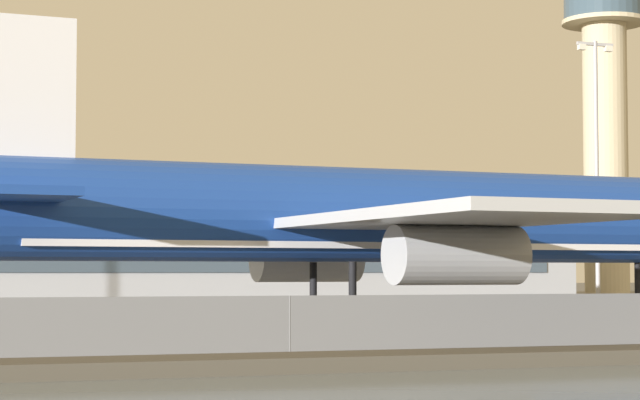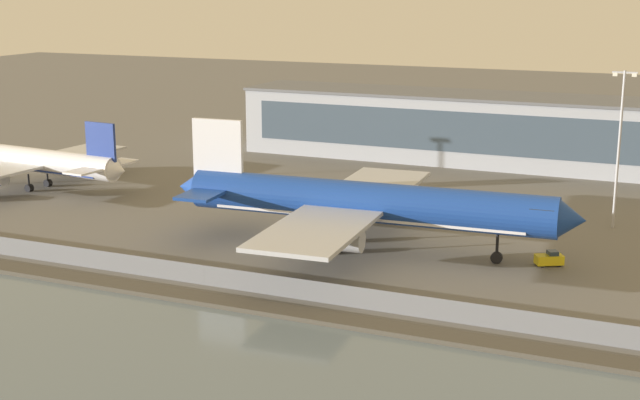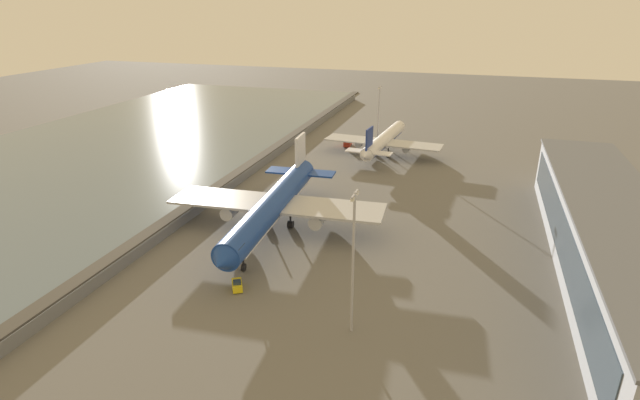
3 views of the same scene
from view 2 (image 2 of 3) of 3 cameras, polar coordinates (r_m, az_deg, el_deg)
The scene contains 8 objects.
ground_plane at distance 112.89m, azimuth -3.28°, elevation -3.00°, with size 500.00×500.00×0.00m, color #66635E.
shoreline_seawall at distance 95.87m, azimuth -8.80°, elevation -6.06°, with size 320.00×3.00×0.50m.
perimeter_fence at distance 99.20m, azimuth -7.44°, elevation -4.79°, with size 280.00×0.10×2.28m.
cargo_jet_blue at distance 110.24m, azimuth 2.66°, elevation -0.21°, with size 52.37×44.84×15.53m.
passenger_jet_white at distance 151.89m, azimuth -18.19°, elevation 2.44°, with size 41.97×36.29×11.94m.
baggage_tug at distance 108.55m, azimuth 14.47°, elevation -3.67°, with size 3.57×2.98×1.80m.
terminal_building at distance 167.70m, azimuth 10.02°, elevation 4.54°, with size 89.09×16.00×12.66m.
apron_light_mast_apron_east at distance 125.41m, azimuth 18.62°, elevation 3.59°, with size 3.20×0.40×21.32m.
Camera 2 is at (48.79, -96.52, 32.37)m, focal length 50.00 mm.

